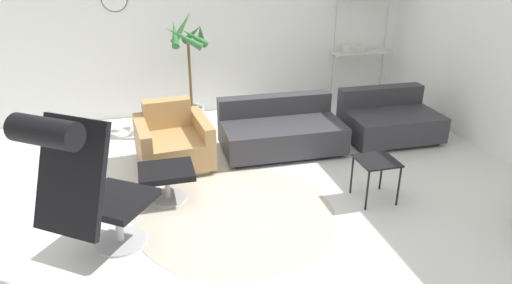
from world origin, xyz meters
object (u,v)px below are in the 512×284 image
object	(u,v)px
armchair_red	(173,143)
couch_second	(389,121)
potted_plant	(190,82)
shelf_unit	(368,2)
ottoman	(167,176)
couch_low	(281,132)
side_table	(376,165)
lounge_chair	(83,178)

from	to	relation	value
armchair_red	couch_second	bearing A→B (deg)	176.42
potted_plant	shelf_unit	distance (m)	2.87
ottoman	couch_low	distance (m)	1.70
side_table	lounge_chair	bearing A→B (deg)	-172.14
side_table	potted_plant	xyz separation A→B (m)	(-1.49, 2.44, 0.26)
couch_low	potted_plant	world-z (taller)	potted_plant
ottoman	couch_second	bearing A→B (deg)	16.59
lounge_chair	couch_second	xyz separation A→B (m)	(3.57, 1.75, -0.54)
ottoman	couch_low	size ratio (longest dim) A/B	0.37
ottoman	potted_plant	xyz separation A→B (m)	(0.50, 1.93, 0.38)
couch_low	shelf_unit	xyz separation A→B (m)	(1.74, 1.36, 1.33)
lounge_chair	potted_plant	bearing A→B (deg)	103.91
armchair_red	potted_plant	size ratio (longest dim) A/B	0.58
lounge_chair	ottoman	size ratio (longest dim) A/B	2.51
lounge_chair	armchair_red	xyz separation A→B (m)	(0.77, 1.67, -0.52)
lounge_chair	couch_second	size ratio (longest dim) A/B	1.14
lounge_chair	ottoman	world-z (taller)	lounge_chair
side_table	potted_plant	distance (m)	2.87
couch_second	side_table	bearing A→B (deg)	56.82
couch_low	couch_second	world-z (taller)	same
armchair_red	couch_low	size ratio (longest dim) A/B	0.62
lounge_chair	couch_second	distance (m)	4.01
armchair_red	couch_second	distance (m)	2.80
ottoman	potted_plant	size ratio (longest dim) A/B	0.34
lounge_chair	shelf_unit	world-z (taller)	shelf_unit
shelf_unit	lounge_chair	bearing A→B (deg)	-140.87
ottoman	potted_plant	bearing A→B (deg)	75.50
lounge_chair	ottoman	distance (m)	1.20
armchair_red	couch_low	bearing A→B (deg)	178.44
ottoman	shelf_unit	distance (m)	4.11
lounge_chair	side_table	bearing A→B (deg)	43.79
couch_low	couch_second	bearing A→B (deg)	-179.17
couch_second	shelf_unit	xyz separation A→B (m)	(0.26, 1.36, 1.33)
lounge_chair	armchair_red	bearing A→B (deg)	101.14
side_table	shelf_unit	distance (m)	3.23
potted_plant	shelf_unit	world-z (taller)	shelf_unit
ottoman	side_table	xyz separation A→B (m)	(1.99, -0.52, 0.12)
lounge_chair	side_table	distance (m)	2.68
couch_low	shelf_unit	world-z (taller)	shelf_unit
couch_low	shelf_unit	bearing A→B (deg)	-141.01
armchair_red	side_table	world-z (taller)	armchair_red
armchair_red	couch_low	world-z (taller)	armchair_red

